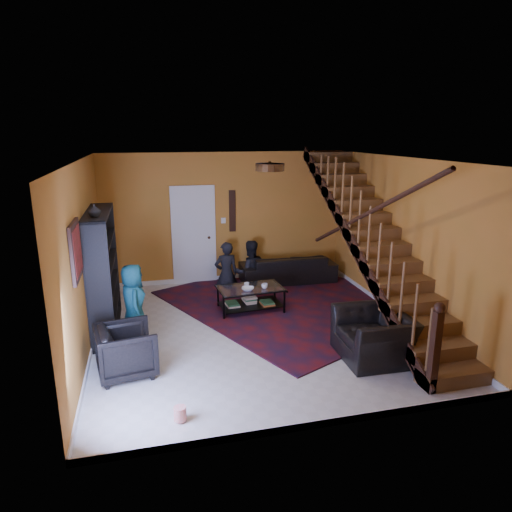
# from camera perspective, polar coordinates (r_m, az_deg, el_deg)

# --- Properties ---
(floor) EXTENTS (5.50, 5.50, 0.00)m
(floor) POSITION_cam_1_polar(r_m,az_deg,el_deg) (7.76, -0.03, -9.12)
(floor) COLOR beige
(floor) RESTS_ON ground
(room) EXTENTS (5.50, 5.50, 5.50)m
(room) POSITION_cam_1_polar(r_m,az_deg,el_deg) (8.79, -10.65, -6.04)
(room) COLOR #C9762C
(room) RESTS_ON ground
(staircase) EXTENTS (0.95, 5.02, 3.18)m
(staircase) POSITION_cam_1_polar(r_m,az_deg,el_deg) (8.06, 14.80, 1.80)
(staircase) COLOR brown
(staircase) RESTS_ON floor
(bookshelf) EXTENTS (0.35, 1.80, 2.00)m
(bookshelf) POSITION_cam_1_polar(r_m,az_deg,el_deg) (7.83, -18.50, -2.18)
(bookshelf) COLOR black
(bookshelf) RESTS_ON floor
(door) EXTENTS (0.82, 0.05, 2.05)m
(door) POSITION_cam_1_polar(r_m,az_deg,el_deg) (9.88, -7.78, 2.39)
(door) COLOR silver
(door) RESTS_ON floor
(framed_picture) EXTENTS (0.04, 0.74, 0.74)m
(framed_picture) POSITION_cam_1_polar(r_m,az_deg,el_deg) (6.20, -21.60, 0.60)
(framed_picture) COLOR maroon
(framed_picture) RESTS_ON room
(wall_hanging) EXTENTS (0.14, 0.03, 0.90)m
(wall_hanging) POSITION_cam_1_polar(r_m,az_deg,el_deg) (9.91, -2.98, 5.64)
(wall_hanging) COLOR black
(wall_hanging) RESTS_ON room
(ceiling_fixture) EXTENTS (0.40, 0.40, 0.10)m
(ceiling_fixture) POSITION_cam_1_polar(r_m,az_deg,el_deg) (6.31, 1.74, 11.03)
(ceiling_fixture) COLOR #3F2814
(ceiling_fixture) RESTS_ON room
(rug) EXTENTS (5.28, 5.54, 0.02)m
(rug) POSITION_cam_1_polar(r_m,az_deg,el_deg) (8.97, 4.35, -5.64)
(rug) COLOR #4D0D10
(rug) RESTS_ON floor
(sofa) EXTENTS (2.08, 0.85, 0.60)m
(sofa) POSITION_cam_1_polar(r_m,az_deg,el_deg) (10.07, 3.99, -1.53)
(sofa) COLOR black
(sofa) RESTS_ON floor
(armchair_left) EXTENTS (0.88, 0.86, 0.70)m
(armchair_left) POSITION_cam_1_polar(r_m,az_deg,el_deg) (6.53, -15.89, -11.30)
(armchair_left) COLOR black
(armchair_left) RESTS_ON floor
(armchair_right) EXTENTS (0.96, 1.09, 0.69)m
(armchair_right) POSITION_cam_1_polar(r_m,az_deg,el_deg) (6.93, 14.46, -9.61)
(armchair_right) COLOR black
(armchair_right) RESTS_ON floor
(person_adult_a) EXTENTS (0.55, 0.39, 1.41)m
(person_adult_a) POSITION_cam_1_polar(r_m,az_deg,el_deg) (9.81, -3.73, -2.25)
(person_adult_a) COLOR black
(person_adult_a) RESTS_ON sofa
(person_adult_b) EXTENTS (0.71, 0.57, 1.42)m
(person_adult_b) POSITION_cam_1_polar(r_m,az_deg,el_deg) (9.91, -0.74, -2.03)
(person_adult_b) COLOR black
(person_adult_b) RESTS_ON sofa
(person_child) EXTENTS (0.47, 0.65, 1.24)m
(person_child) POSITION_cam_1_polar(r_m,az_deg,el_deg) (7.42, -15.05, -5.65)
(person_child) COLOR #1A5264
(person_child) RESTS_ON armchair_left
(coffee_table) EXTENTS (1.23, 0.78, 0.45)m
(coffee_table) POSITION_cam_1_polar(r_m,az_deg,el_deg) (8.44, -0.70, -5.19)
(coffee_table) COLOR black
(coffee_table) RESTS_ON floor
(cup_a) EXTENTS (0.13, 0.13, 0.09)m
(cup_a) POSITION_cam_1_polar(r_m,az_deg,el_deg) (8.31, 1.08, -3.77)
(cup_a) COLOR #999999
(cup_a) RESTS_ON coffee_table
(cup_b) EXTENTS (0.12, 0.12, 0.09)m
(cup_b) POSITION_cam_1_polar(r_m,az_deg,el_deg) (8.36, -1.17, -3.67)
(cup_b) COLOR #999999
(cup_b) RESTS_ON coffee_table
(bowl) EXTENTS (0.28, 0.28, 0.05)m
(bowl) POSITION_cam_1_polar(r_m,az_deg,el_deg) (8.22, -1.03, -4.14)
(bowl) COLOR #999999
(bowl) RESTS_ON coffee_table
(vase) EXTENTS (0.18, 0.18, 0.19)m
(vase) POSITION_cam_1_polar(r_m,az_deg,el_deg) (7.09, -19.56, 5.38)
(vase) COLOR #999999
(vase) RESTS_ON bookshelf
(popcorn_bucket) EXTENTS (0.16, 0.16, 0.16)m
(popcorn_bucket) POSITION_cam_1_polar(r_m,az_deg,el_deg) (5.57, -9.47, -18.85)
(popcorn_bucket) COLOR red
(popcorn_bucket) RESTS_ON rug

